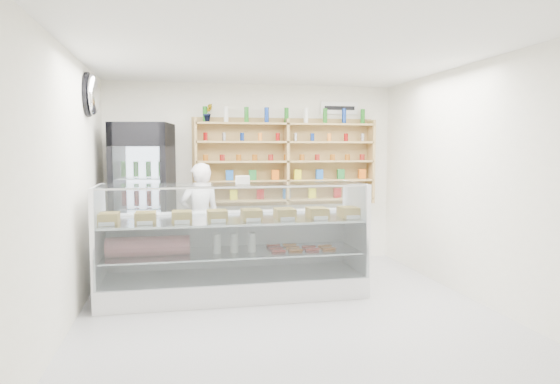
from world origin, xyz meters
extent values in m
plane|color=silver|center=(0.00, 0.00, 0.00)|extent=(5.00, 5.00, 0.00)
plane|color=white|center=(0.00, 0.00, 2.80)|extent=(5.00, 5.00, 0.00)
plane|color=white|center=(0.00, 2.50, 1.40)|extent=(4.50, 0.00, 4.50)
plane|color=white|center=(0.00, -2.50, 1.40)|extent=(4.50, 0.00, 4.50)
plane|color=white|center=(-2.25, 0.00, 1.40)|extent=(0.00, 5.00, 5.00)
plane|color=white|center=(2.25, 0.00, 1.40)|extent=(0.00, 5.00, 5.00)
cube|color=white|center=(-0.52, 0.69, 0.13)|extent=(3.16, 0.90, 0.26)
cube|color=white|center=(-0.52, 1.10, 0.60)|extent=(3.16, 0.05, 0.66)
cube|color=silver|center=(-0.52, 0.69, 0.54)|extent=(3.04, 0.79, 0.02)
cube|color=silver|center=(-0.52, 0.69, 0.93)|extent=(3.10, 0.82, 0.02)
cube|color=silver|center=(-0.52, 0.25, 0.82)|extent=(3.10, 0.13, 1.10)
cube|color=silver|center=(-0.52, 0.63, 1.37)|extent=(3.10, 0.63, 0.01)
imported|color=white|center=(-0.87, 1.86, 0.80)|extent=(0.65, 0.49, 1.60)
cube|color=black|center=(-1.64, 1.94, 1.08)|extent=(0.89, 0.87, 2.15)
cube|color=#330434|center=(-1.58, 1.59, 1.99)|extent=(0.75, 0.16, 0.30)
cube|color=silver|center=(-1.58, 1.58, 0.98)|extent=(0.64, 0.12, 1.70)
cube|color=tan|center=(-0.90, 2.34, 1.59)|extent=(0.04, 0.28, 1.33)
cube|color=tan|center=(0.50, 2.34, 1.59)|extent=(0.04, 0.28, 1.33)
cube|color=tan|center=(1.90, 2.34, 1.59)|extent=(0.04, 0.28, 1.33)
cube|color=tan|center=(0.50, 2.34, 1.00)|extent=(2.80, 0.28, 0.03)
cube|color=tan|center=(0.50, 2.34, 1.30)|extent=(2.80, 0.28, 0.03)
cube|color=tan|center=(0.50, 2.34, 1.60)|extent=(2.80, 0.28, 0.03)
cube|color=tan|center=(0.50, 2.34, 1.90)|extent=(2.80, 0.28, 0.03)
cube|color=tan|center=(0.50, 2.34, 2.18)|extent=(2.80, 0.28, 0.03)
imported|color=#1E6626|center=(-0.71, 2.34, 2.33)|extent=(0.18, 0.16, 0.27)
ellipsoid|color=silver|center=(-2.17, 1.20, 2.45)|extent=(0.15, 0.50, 0.50)
cube|color=white|center=(1.40, 2.47, 2.45)|extent=(0.62, 0.03, 0.20)
camera|label=1|loc=(-1.17, -5.27, 1.78)|focal=32.00mm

